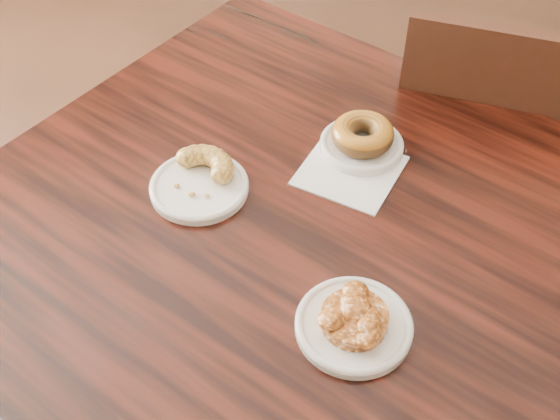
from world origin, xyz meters
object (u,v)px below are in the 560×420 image
at_px(apple_fritter, 355,317).
at_px(cruller_fragment, 198,177).
at_px(cafe_table, 285,360).
at_px(glazed_donut, 363,134).
at_px(chair_far, 494,157).

distance_m(apple_fritter, cruller_fragment, 0.35).
bearing_deg(cafe_table, glazed_donut, 92.35).
bearing_deg(cruller_fragment, glazed_donut, 42.31).
xyz_separation_m(glazed_donut, apple_fritter, (0.10, -0.35, -0.01)).
xyz_separation_m(cafe_table, chair_far, (0.26, 0.64, 0.08)).
bearing_deg(glazed_donut, cafe_table, -102.61).
bearing_deg(glazed_donut, cruller_fragment, -137.69).
height_order(apple_fritter, cruller_fragment, cruller_fragment).
relative_size(chair_far, cruller_fragment, 7.39).
bearing_deg(chair_far, apple_fritter, 77.49).
xyz_separation_m(cafe_table, cruller_fragment, (-0.16, 0.03, 0.40)).
height_order(cafe_table, apple_fritter, apple_fritter).
bearing_deg(apple_fritter, glazed_donut, 106.26).
distance_m(chair_far, cruller_fragment, 0.82).
relative_size(apple_fritter, cruller_fragment, 1.05).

